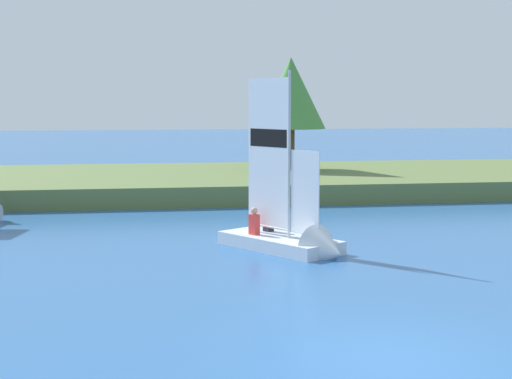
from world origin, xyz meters
TOP-DOWN VIEW (x-y plane):
  - ground_plane at (0.00, 0.00)m, footprint 200.00×200.00m
  - shore_bank at (0.00, 24.43)m, footprint 80.00×11.97m
  - shoreline_tree_left at (3.48, 25.66)m, footprint 3.41×3.41m
  - sailboat at (0.38, 9.09)m, footprint 3.53×4.30m

SIDE VIEW (x-z plane):
  - ground_plane at x=0.00m, z-range 0.00..0.00m
  - sailboat at x=0.38m, z-range -2.41..3.18m
  - shore_bank at x=0.00m, z-range 0.00..0.84m
  - shoreline_tree_left at x=3.48m, z-range 1.82..7.29m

